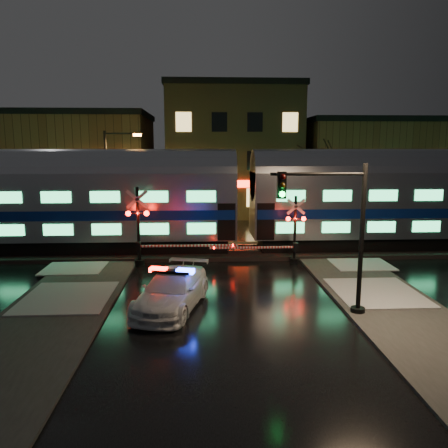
{
  "coord_description": "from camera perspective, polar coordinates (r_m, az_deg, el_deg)",
  "views": [
    {
      "loc": [
        -0.89,
        -20.51,
        6.18
      ],
      "look_at": [
        0.26,
        2.5,
        2.2
      ],
      "focal_mm": 35.0,
      "sensor_mm": 36.0,
      "label": 1
    }
  ],
  "objects": [
    {
      "name": "ballast",
      "position": [
        26.24,
        -0.84,
        -3.56
      ],
      "size": [
        90.0,
        4.2,
        0.24
      ],
      "primitive_type": "cube",
      "color": "black",
      "rests_on": "ground"
    },
    {
      "name": "crossing_signal_left",
      "position": [
        23.45,
        -10.28,
        -1.26
      ],
      "size": [
        5.96,
        0.66,
        4.22
      ],
      "color": "black",
      "rests_on": "ground"
    },
    {
      "name": "crossing_signal_right",
      "position": [
        23.73,
        8.42,
        -1.63
      ],
      "size": [
        5.23,
        0.63,
        3.7
      ],
      "color": "black",
      "rests_on": "ground"
    },
    {
      "name": "building_right",
      "position": [
        45.43,
        17.75,
        6.9
      ],
      "size": [
        12.0,
        10.0,
        8.5
      ],
      "primitive_type": "cube",
      "color": "brown",
      "rests_on": "ground"
    },
    {
      "name": "sidewalk_right",
      "position": [
        17.4,
        22.99,
        -11.6
      ],
      "size": [
        4.0,
        20.0,
        0.12
      ],
      "primitive_type": "cube",
      "color": "#2D2D2D",
      "rests_on": "ground"
    },
    {
      "name": "traffic_light",
      "position": [
        16.41,
        14.68,
        -1.63
      ],
      "size": [
        3.67,
        0.68,
        5.67
      ],
      "rotation": [
        0.0,
        0.0,
        -0.18
      ],
      "color": "black",
      "rests_on": "ground"
    },
    {
      "name": "sidewalk_left",
      "position": [
        16.72,
        -22.8,
        -12.47
      ],
      "size": [
        4.0,
        20.0,
        0.12
      ],
      "primitive_type": "cube",
      "color": "#2D2D2D",
      "rests_on": "ground"
    },
    {
      "name": "train",
      "position": [
        25.78,
        2.6,
        3.56
      ],
      "size": [
        51.0,
        3.12,
        5.92
      ],
      "color": "black",
      "rests_on": "ballast"
    },
    {
      "name": "ground",
      "position": [
        21.44,
        -0.36,
        -6.95
      ],
      "size": [
        120.0,
        120.0,
        0.0
      ],
      "primitive_type": "plane",
      "color": "black",
      "rests_on": "ground"
    },
    {
      "name": "streetlight",
      "position": [
        30.2,
        -14.59,
        5.8
      ],
      "size": [
        2.46,
        0.26,
        7.36
      ],
      "color": "black",
      "rests_on": "ground"
    },
    {
      "name": "building_mid",
      "position": [
        43.11,
        0.99,
        9.22
      ],
      "size": [
        12.0,
        11.0,
        11.5
      ],
      "primitive_type": "cube",
      "color": "brown",
      "rests_on": "ground"
    },
    {
      "name": "building_left",
      "position": [
        44.23,
        -18.9,
        7.1
      ],
      "size": [
        14.0,
        10.0,
        9.0
      ],
      "primitive_type": "cube",
      "color": "brown",
      "rests_on": "ground"
    },
    {
      "name": "police_car",
      "position": [
        17.32,
        -6.78,
        -8.59
      ],
      "size": [
        3.24,
        5.38,
        1.62
      ],
      "rotation": [
        0.0,
        0.0,
        -0.25
      ],
      "color": "white",
      "rests_on": "ground"
    }
  ]
}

